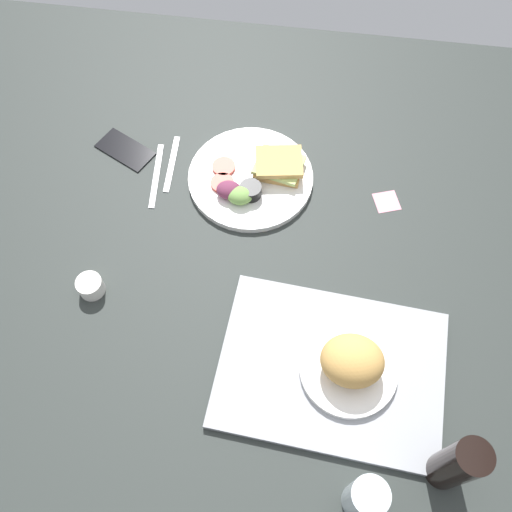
{
  "coord_description": "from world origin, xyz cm",
  "views": [
    {
      "loc": [
        -5.85,
        59.71,
        111.12
      ],
      "look_at": [
        2.0,
        3.0,
        4.0
      ],
      "focal_mm": 39.23,
      "sensor_mm": 36.0,
      "label": 1
    }
  ],
  "objects": [
    {
      "name": "soda_bottle",
      "position": [
        -38.24,
        41.45,
        9.46
      ],
      "size": [
        6.4,
        6.4,
        18.92
      ],
      "primitive_type": "cylinder",
      "color": "black",
      "rests_on": "ground_plane"
    },
    {
      "name": "bread_plate_near",
      "position": [
        -19.66,
        24.8,
        5.63
      ],
      "size": [
        19.63,
        19.63,
        9.86
      ],
      "color": "white",
      "rests_on": "serving_tray"
    },
    {
      "name": "cell_phone",
      "position": [
        38.92,
        -24.44,
        0.4
      ],
      "size": [
        16.1,
        12.92,
        0.8
      ],
      "primitive_type": "cube",
      "rotation": [
        0.0,
        0.0,
        -0.47
      ],
      "color": "black",
      "rests_on": "ground_plane"
    },
    {
      "name": "sticky_note",
      "position": [
        -26.51,
        -17.92,
        0.06
      ],
      "size": [
        7.13,
        7.13,
        0.12
      ],
      "primitive_type": "cube",
      "rotation": [
        0.0,
        0.0,
        0.34
      ],
      "color": "pink",
      "rests_on": "ground_plane"
    },
    {
      "name": "espresso_cup",
      "position": [
        36.47,
        14.12,
        2.0
      ],
      "size": [
        5.6,
        5.6,
        4.0
      ],
      "primitive_type": "cylinder",
      "color": "silver",
      "rests_on": "ground_plane"
    },
    {
      "name": "fork",
      "position": [
        26.47,
        -21.82,
        0.25
      ],
      "size": [
        2.11,
        17.04,
        0.5
      ],
      "primitive_type": "cube",
      "rotation": [
        0.0,
        0.0,
        1.61
      ],
      "color": "#B7B7BC",
      "rests_on": "ground_plane"
    },
    {
      "name": "ground_plane",
      "position": [
        0.0,
        0.0,
        -1.5
      ],
      "size": [
        190.0,
        150.0,
        3.0
      ],
      "primitive_type": "cube",
      "color": "#282D2B"
    },
    {
      "name": "serving_tray",
      "position": [
        -16.36,
        24.91,
        0.8
      ],
      "size": [
        47.18,
        36.05,
        1.6
      ],
      "primitive_type": "cube",
      "rotation": [
        0.0,
        0.0,
        -0.07
      ],
      "color": "gray",
      "rests_on": "ground_plane"
    },
    {
      "name": "drinking_glass",
      "position": [
        -23.39,
        48.65,
        6.08
      ],
      "size": [
        6.66,
        6.66,
        12.17
      ],
      "primitive_type": "cylinder",
      "color": "silver",
      "rests_on": "ground_plane"
    },
    {
      "name": "plate_with_salad",
      "position": [
        5.82,
        -19.41,
        1.64
      ],
      "size": [
        30.17,
        30.17,
        5.4
      ],
      "color": "white",
      "rests_on": "ground_plane"
    },
    {
      "name": "knife",
      "position": [
        29.47,
        -17.82,
        0.25
      ],
      "size": [
        3.22,
        19.05,
        0.5
      ],
      "primitive_type": "cube",
      "rotation": [
        0.0,
        0.0,
        1.67
      ],
      "color": "#B7B7BC",
      "rests_on": "ground_plane"
    }
  ]
}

